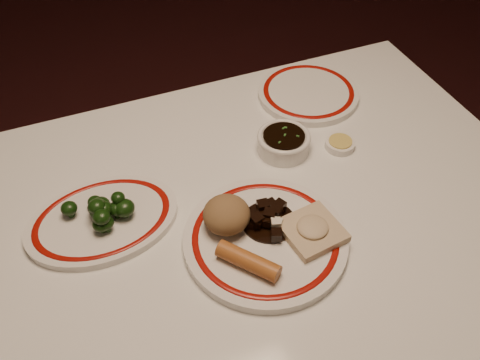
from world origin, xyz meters
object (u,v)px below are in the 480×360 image
Objects in this scene: dining_table at (249,252)px; rice_mound at (227,215)px; spring_roll at (248,261)px; main_plate at (265,239)px; soy_bowl at (283,143)px; broccoli_pile at (103,210)px; broccoli_plate at (103,220)px; stirfry_heap at (268,218)px; fried_wonton at (312,230)px.

dining_table is 0.15m from rice_mound.
main_plate is at bearing 3.14° from spring_roll.
soy_bowl reaches higher than main_plate.
dining_table is 0.30m from broccoli_pile.
dining_table is 0.12m from main_plate.
dining_table is 0.29m from broccoli_plate.
stirfry_heap is at bearing -24.57° from broccoli_pile.
rice_mound reaches higher than broccoli_pile.
main_plate is 0.25m from soy_bowl.
main_plate is 3.68× the size of stirfry_heap.
spring_roll is at bearing -44.69° from broccoli_plate.
dining_table is at bearing -132.35° from soy_bowl.
rice_mound reaches higher than fried_wonton.
broccoli_pile is (-0.26, 0.15, 0.03)m from main_plate.
spring_roll is at bearing -133.30° from stirfry_heap.
stirfry_heap reaches higher than broccoli_plate.
fried_wonton is at bearing -17.35° from main_plate.
soy_bowl reaches higher than broccoli_plate.
broccoli_pile reaches higher than spring_roll.
broccoli_pile is (-0.34, 0.18, 0.01)m from fried_wonton.
stirfry_heap is (0.07, -0.02, -0.02)m from rice_mound.
broccoli_pile is (-0.27, 0.13, 0.01)m from stirfry_heap.
fried_wonton is (0.13, -0.08, -0.02)m from rice_mound.
spring_roll is at bearing -114.72° from dining_table.
rice_mound reaches higher than main_plate.
soy_bowl is at bearing 7.82° from broccoli_plate.
fried_wonton reaches higher than dining_table.
spring_roll is (0.00, -0.10, -0.02)m from rice_mound.
spring_roll is 0.32m from soy_bowl.
broccoli_plate is (-0.34, 0.18, -0.02)m from fried_wonton.
dining_table is at bearing 132.32° from stirfry_heap.
dining_table is at bearing 96.81° from main_plate.
main_plate is 0.09m from fried_wonton.
soy_bowl is (0.39, 0.06, -0.02)m from broccoli_pile.
soy_bowl is (0.19, 0.16, -0.03)m from rice_mound.
stirfry_heap is at bearing -16.66° from rice_mound.
dining_table is at bearing 5.87° from rice_mound.
spring_roll is at bearing -138.65° from main_plate.
main_plate is 0.08m from rice_mound.
dining_table is at bearing -22.09° from broccoli_plate.
stirfry_heap is 0.22m from soy_bowl.
broccoli_plate is at bearing 135.43° from broccoli_pile.
soy_bowl is (0.06, 0.24, -0.01)m from fried_wonton.
rice_mound reaches higher than dining_table.
soy_bowl is at bearing 76.39° from fried_wonton.
spring_roll is (-0.05, -0.05, 0.02)m from main_plate.
spring_roll is at bearing -126.30° from soy_bowl.
rice_mound is 0.16m from fried_wonton.
main_plate is at bearing -83.19° from dining_table.
fried_wonton is at bearing -103.61° from soy_bowl.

